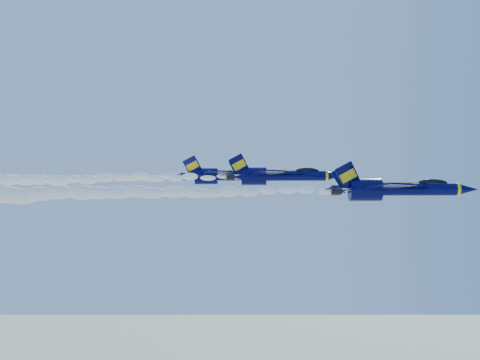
{
  "coord_description": "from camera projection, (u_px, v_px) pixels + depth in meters",
  "views": [
    {
      "loc": [
        -0.78,
        -80.04,
        143.18
      ],
      "look_at": [
        -1.87,
        -3.83,
        151.47
      ],
      "focal_mm": 40.0,
      "sensor_mm": 36.0,
      "label": 1
    }
  ],
  "objects": [
    {
      "name": "smoke_trail_jet_third",
      "position": [
        29.0,
        179.0,
        84.51
      ],
      "size": [
        48.52,
        2.13,
        1.92
      ],
      "primitive_type": "ellipsoid",
      "color": "white"
    },
    {
      "name": "jet_third",
      "position": [
        228.0,
        176.0,
        84.11
      ],
      "size": [
        16.75,
        13.74,
        6.23
      ],
      "color": "#030336"
    },
    {
      "name": "jet_lead",
      "position": [
        394.0,
        189.0,
        67.72
      ],
      "size": [
        18.68,
        15.32,
        6.94
      ],
      "color": "#030336"
    },
    {
      "name": "smoke_trail_jet_second",
      "position": [
        62.0,
        179.0,
        78.27
      ],
      "size": [
        48.52,
        2.17,
        1.95
      ],
      "primitive_type": "ellipsoid",
      "color": "white"
    },
    {
      "name": "jet_second",
      "position": [
        277.0,
        175.0,
        77.87
      ],
      "size": [
        16.99,
        13.94,
        6.31
      ],
      "color": "#030336"
    },
    {
      "name": "smoke_trail_jet_lead",
      "position": [
        141.0,
        193.0,
        68.13
      ],
      "size": [
        48.52,
        2.38,
        2.14
      ],
      "primitive_type": "ellipsoid",
      "color": "white"
    }
  ]
}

